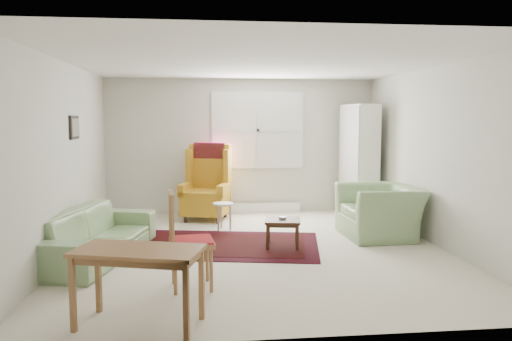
{
  "coord_description": "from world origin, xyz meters",
  "views": [
    {
      "loc": [
        -0.76,
        -6.57,
        1.78
      ],
      "look_at": [
        0.0,
        0.3,
        1.05
      ],
      "focal_mm": 35.0,
      "sensor_mm": 36.0,
      "label": 1
    }
  ],
  "objects": [
    {
      "name": "room",
      "position": [
        0.02,
        0.21,
        1.26
      ],
      "size": [
        5.04,
        5.54,
        2.51
      ],
      "color": "beige",
      "rests_on": "ground"
    },
    {
      "name": "rug",
      "position": [
        -0.44,
        0.3,
        0.01
      ],
      "size": [
        2.86,
        2.12,
        0.03
      ],
      "primitive_type": null,
      "rotation": [
        0.0,
        0.0,
        -0.19
      ],
      "color": "black",
      "rests_on": "ground"
    },
    {
      "name": "sofa",
      "position": [
        -2.1,
        -0.18,
        0.44
      ],
      "size": [
        1.33,
        2.3,
        0.87
      ],
      "primitive_type": "imported",
      "rotation": [
        0.0,
        0.0,
        1.33
      ],
      "color": "#80A26C",
      "rests_on": "ground"
    },
    {
      "name": "armchair",
      "position": [
        1.89,
        0.56,
        0.46
      ],
      "size": [
        1.07,
        1.22,
        0.92
      ],
      "primitive_type": "imported",
      "rotation": [
        0.0,
        0.0,
        -1.54
      ],
      "color": "#80A26C",
      "rests_on": "ground"
    },
    {
      "name": "wingback_chair",
      "position": [
        -0.69,
        2.11,
        0.67
      ],
      "size": [
        0.96,
        1.0,
        1.35
      ],
      "primitive_type": null,
      "rotation": [
        0.0,
        0.0,
        -0.27
      ],
      "color": "#BD861D",
      "rests_on": "ground"
    },
    {
      "name": "coffee_table",
      "position": [
        0.35,
        0.13,
        0.2
      ],
      "size": [
        0.55,
        0.55,
        0.39
      ],
      "primitive_type": null,
      "rotation": [
        0.0,
        0.0,
        -0.17
      ],
      "color": "#3C2012",
      "rests_on": "ground"
    },
    {
      "name": "stool",
      "position": [
        -0.42,
        1.27,
        0.22
      ],
      "size": [
        0.41,
        0.41,
        0.44
      ],
      "primitive_type": null,
      "rotation": [
        0.0,
        0.0,
        -0.28
      ],
      "color": "white",
      "rests_on": "ground"
    },
    {
      "name": "cabinet",
      "position": [
        2.1,
        2.19,
        1.01
      ],
      "size": [
        0.54,
        0.86,
        2.02
      ],
      "primitive_type": null,
      "rotation": [
        0.0,
        0.0,
        0.15
      ],
      "color": "white",
      "rests_on": "ground"
    },
    {
      "name": "desk",
      "position": [
        -1.3,
        -2.35,
        0.34
      ],
      "size": [
        1.17,
        0.81,
        0.68
      ],
      "primitive_type": null,
      "rotation": [
        0.0,
        0.0,
        -0.28
      ],
      "color": "#96673C",
      "rests_on": "ground"
    },
    {
      "name": "desk_chair",
      "position": [
        -0.87,
        -1.43,
        0.51
      ],
      "size": [
        0.49,
        0.49,
        1.02
      ],
      "primitive_type": null,
      "rotation": [
        0.0,
        0.0,
        1.67
      ],
      "color": "#96673C",
      "rests_on": "ground"
    }
  ]
}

